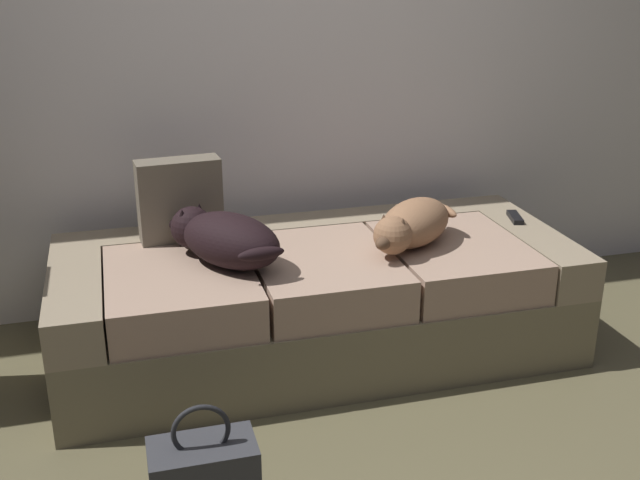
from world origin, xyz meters
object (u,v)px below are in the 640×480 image
(dog_dark, at_px, (224,238))
(throw_pillow, at_px, (180,200))
(tv_remote, at_px, (515,217))
(handbag, at_px, (204,477))
(dog_tan, at_px, (412,224))
(couch, at_px, (317,300))

(dog_dark, relative_size, throw_pillow, 1.60)
(tv_remote, distance_m, throw_pillow, 1.48)
(throw_pillow, relative_size, handbag, 0.90)
(tv_remote, xyz_separation_m, throw_pillow, (-1.46, 0.16, 0.16))
(dog_dark, height_order, handbag, dog_dark)
(dog_tan, relative_size, handbag, 1.26)
(couch, distance_m, throw_pillow, 0.70)
(couch, distance_m, dog_tan, 0.51)
(couch, xyz_separation_m, dog_dark, (-0.39, -0.07, 0.34))
(couch, bearing_deg, dog_tan, -13.68)
(dog_dark, bearing_deg, handbag, -104.01)
(throw_pillow, bearing_deg, couch, -25.67)
(couch, relative_size, dog_tan, 4.39)
(throw_pillow, bearing_deg, handbag, -93.79)
(dog_dark, xyz_separation_m, handbag, (-0.21, -0.83, -0.45))
(couch, height_order, tv_remote, tv_remote)
(couch, relative_size, dog_dark, 3.86)
(dog_tan, distance_m, tv_remote, 0.61)
(dog_tan, distance_m, throw_pillow, 0.96)
(dog_tan, xyz_separation_m, handbag, (-0.97, -0.80, -0.44))
(dog_dark, relative_size, dog_tan, 1.14)
(tv_remote, relative_size, throw_pillow, 0.44)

